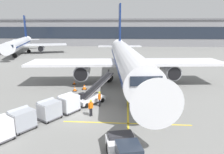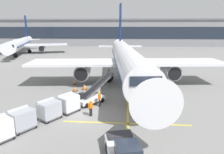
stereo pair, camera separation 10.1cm
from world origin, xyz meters
TOP-DOWN VIEW (x-y plane):
  - ground_plane at (0.00, 0.00)m, footprint 600.00×600.00m
  - parked_airplane at (3.99, 12.87)m, footprint 30.61×39.98m
  - belt_loader at (-0.02, 3.81)m, footprint 4.31×4.75m
  - baggage_cart_lead at (-2.06, 1.04)m, footprint 2.43×2.72m
  - baggage_cart_second at (-3.46, -0.82)m, footprint 2.43×2.72m
  - baggage_cart_third at (-5.05, -3.09)m, footprint 2.43×2.72m
  - pushback_tug at (4.00, -7.16)m, footprint 3.07×4.77m
  - ground_crew_by_loader at (-2.08, 2.11)m, footprint 0.53×0.37m
  - ground_crew_by_carts at (1.00, 2.81)m, footprint 0.30×0.57m
  - ground_crew_marshaller at (0.47, 0.11)m, footprint 0.44×0.44m
  - safety_cone_engine_keepout at (-3.21, 8.29)m, footprint 0.60×0.60m
  - safety_cone_wingtip at (-2.03, 9.12)m, footprint 0.70×0.70m
  - safety_cone_nose_mark at (-4.15, 11.69)m, footprint 0.54×0.54m
  - apron_guidance_line_lead_in at (4.20, 12.18)m, footprint 0.20×110.00m
  - apron_guidance_line_stop_bar at (4.06, -1.28)m, footprint 12.00×0.20m
  - terminal_building at (-12.95, 87.30)m, footprint 130.86×19.52m
  - distant_airplane at (-32.01, 48.77)m, footprint 31.20×38.70m

SIDE VIEW (x-z plane):
  - ground_plane at x=0.00m, z-range 0.00..0.00m
  - apron_guidance_line_lead_in at x=4.20m, z-range 0.00..0.01m
  - apron_guidance_line_stop_bar at x=4.06m, z-range 0.00..0.01m
  - safety_cone_nose_mark at x=-4.15m, z-range -0.01..0.61m
  - safety_cone_engine_keepout at x=-3.21m, z-range -0.01..0.67m
  - safety_cone_wingtip at x=-2.03m, z-range -0.01..0.78m
  - pushback_tug at x=4.00m, z-range -0.09..1.74m
  - belt_loader at x=-0.02m, z-range -0.74..2.55m
  - ground_crew_by_loader at x=-2.08m, z-range 0.13..1.87m
  - ground_crew_by_carts at x=1.00m, z-range 0.13..1.87m
  - ground_crew_marshaller at x=0.47m, z-range 0.13..1.87m
  - baggage_cart_lead at x=-2.06m, z-range 0.04..1.96m
  - baggage_cart_second at x=-3.46m, z-range 0.04..1.96m
  - baggage_cart_third at x=-5.05m, z-range 0.04..1.96m
  - distant_airplane at x=-32.01m, z-range -3.36..10.03m
  - parked_airplane at x=3.99m, z-range -3.03..10.73m
  - terminal_building at x=-12.95m, z-range -0.05..12.61m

